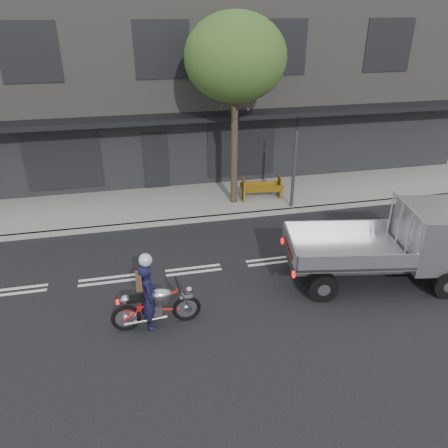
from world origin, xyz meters
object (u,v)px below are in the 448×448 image
motorcycle (156,305)px  rider (149,296)px  traffic_light_pole (294,168)px  street_tree (235,58)px  construction_barrier (263,190)px  flatbed_ute (420,238)px

motorcycle → rider: 0.32m
traffic_light_pole → motorcycle: bearing=-134.3°
street_tree → motorcycle: 8.63m
street_tree → construction_barrier: street_tree is taller
motorcycle → flatbed_ute: bearing=1.5°
flatbed_ute → motorcycle: bearing=-166.5°
rider → construction_barrier: rider is taller
street_tree → traffic_light_pole: size_ratio=1.93×
rider → construction_barrier: bearing=-39.1°
flatbed_ute → construction_barrier: bearing=123.8°
traffic_light_pole → motorcycle: (-5.40, -5.52, -1.09)m
street_tree → rider: street_tree is taller
construction_barrier → street_tree: bearing=173.2°
rider → flatbed_ute: 7.28m
rider → flatbed_ute: bearing=-88.6°
traffic_light_pole → flatbed_ute: 5.35m
rider → construction_barrier: (4.67, 6.24, -0.26)m
street_tree → flatbed_ute: 8.04m
construction_barrier → motorcycle: bearing=-125.9°
motorcycle → construction_barrier: (4.52, 6.24, 0.02)m
traffic_light_pole → construction_barrier: 1.56m
flatbed_ute → rider: bearing=-166.5°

